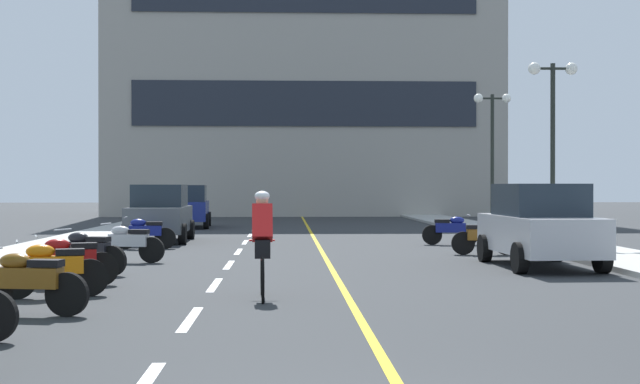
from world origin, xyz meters
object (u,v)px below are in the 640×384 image
parked_car_mid (160,213)px  motorcycle_8 (145,232)px  motorcycle_4 (68,260)px  parked_car_far (187,206)px  motorcycle_9 (451,229)px  motorcycle_5 (87,251)px  street_lamp_mid (553,111)px  street_lamp_far (492,130)px  motorcycle_7 (485,237)px  cyclist_rider (262,242)px  motorcycle_3 (53,268)px  motorcycle_2 (28,281)px  parked_car_near (539,225)px  motorcycle_6 (128,242)px

parked_car_mid → motorcycle_8: 3.30m
motorcycle_4 → motorcycle_8: bearing=90.9°
parked_car_far → motorcycle_8: 12.92m
motorcycle_4 → motorcycle_9: size_ratio=0.96×
motorcycle_5 → motorcycle_9: 12.44m
street_lamp_mid → motorcycle_5: size_ratio=3.21×
street_lamp_far → motorcycle_9: bearing=-112.0°
motorcycle_7 → motorcycle_9: (-0.15, 3.86, 0.00)m
motorcycle_4 → motorcycle_5: 2.05m
parked_car_mid → motorcycle_7: parked_car_mid is taller
street_lamp_far → cyclist_rider: size_ratio=2.97×
motorcycle_3 → motorcycle_5: 3.52m
motorcycle_2 → motorcycle_8: 12.71m
motorcycle_4 → motorcycle_3: bearing=-85.5°
motorcycle_4 → cyclist_rider: size_ratio=0.93×
motorcycle_4 → motorcycle_7: 11.25m
parked_car_mid → motorcycle_4: bearing=-89.1°
motorcycle_3 → motorcycle_4: same height
parked_car_near → motorcycle_7: (-0.40, 3.44, -0.44)m
parked_car_far → street_lamp_mid: bearing=-45.5°
parked_car_near → motorcycle_4: size_ratio=2.58×
motorcycle_6 → cyclist_rider: 7.35m
motorcycle_8 → motorcycle_2: bearing=-88.0°
parked_car_far → motorcycle_6: 17.34m
parked_car_mid → motorcycle_5: bearing=-89.7°
street_lamp_mid → motorcycle_9: bearing=164.9°
motorcycle_3 → motorcycle_8: 10.77m
motorcycle_2 → cyclist_rider: cyclist_rider is taller
motorcycle_8 → street_lamp_mid: bearing=3.1°
street_lamp_far → motorcycle_2: street_lamp_far is taller
parked_car_near → cyclist_rider: (-5.90, -5.09, -0.03)m
motorcycle_7 → street_lamp_mid: bearing=48.7°
street_lamp_mid → motorcycle_2: 17.86m
motorcycle_3 → motorcycle_4: 1.47m
parked_car_near → street_lamp_far: bearing=80.4°
motorcycle_6 → cyclist_rider: (3.26, -6.57, 0.41)m
motorcycle_8 → cyclist_rider: cyclist_rider is taller
motorcycle_6 → cyclist_rider: size_ratio=0.95×
street_lamp_far → parked_car_far: 13.21m
motorcycle_7 → motorcycle_8: same height
street_lamp_far → motorcycle_4: street_lamp_far is taller
street_lamp_far → parked_car_near: (-2.53, -14.90, -3.04)m
parked_car_near → motorcycle_9: 7.34m
motorcycle_4 → motorcycle_5: same height
motorcycle_7 → motorcycle_8: bearing=164.9°
motorcycle_2 → motorcycle_5: size_ratio=1.03×
street_lamp_far → motorcycle_7: size_ratio=3.09×
cyclist_rider → parked_car_near: bearing=40.8°
motorcycle_7 → motorcycle_8: size_ratio=1.00×
motorcycle_4 → motorcycle_2: bearing=-85.2°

